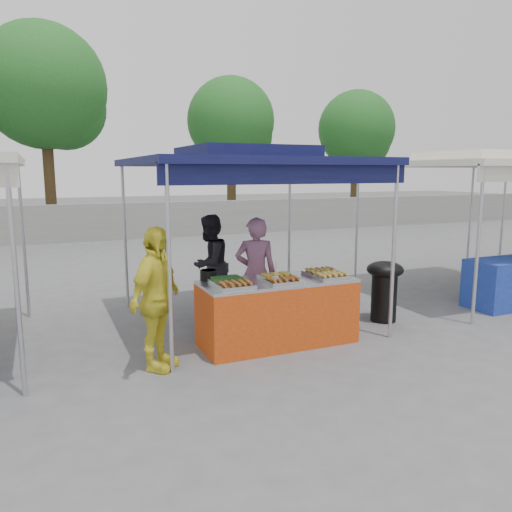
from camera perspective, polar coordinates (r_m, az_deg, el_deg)
name	(u,v)px	position (r m, az deg, el deg)	size (l,w,h in m)	color
ground_plane	(274,341)	(6.73, 2.06, -9.65)	(80.00, 80.00, 0.00)	#57575A
back_wall	(131,221)	(17.03, -14.10, 3.90)	(40.00, 0.25, 1.20)	gray
main_canopy	(246,161)	(7.24, -1.18, 10.82)	(3.20, 3.20, 2.57)	#B6B6BD
neighbor_stall_right	(494,208)	(9.62, 25.59, 5.00)	(3.20, 3.20, 2.57)	#B6B6BD
tree_1	(48,92)	(18.64, -22.64, 16.89)	(4.08, 4.08, 7.01)	#3F2E18
tree_2	(234,125)	(20.40, -2.53, 14.71)	(3.49, 3.42, 5.88)	#3F2E18
tree_3	(359,133)	(22.98, 11.64, 13.65)	(3.40, 3.32, 5.71)	#3F2E18
vendor_table	(277,312)	(6.51, 2.47, -6.38)	(2.00, 0.80, 0.85)	#BC3F11
food_tray_fl	(236,286)	(5.93, -2.33, -3.41)	(0.42, 0.30, 0.07)	silver
food_tray_fm	(283,281)	(6.17, 3.12, -2.89)	(0.42, 0.30, 0.07)	silver
food_tray_fr	(332,276)	(6.51, 8.63, -2.33)	(0.42, 0.30, 0.07)	silver
food_tray_bl	(227,280)	(6.22, -3.34, -2.79)	(0.42, 0.30, 0.07)	silver
food_tray_bm	(276,276)	(6.48, 2.30, -2.27)	(0.42, 0.30, 0.07)	silver
food_tray_br	(320,272)	(6.75, 7.34, -1.86)	(0.42, 0.30, 0.07)	silver
cooking_pot	(209,275)	(6.41, -5.42, -2.17)	(0.22, 0.22, 0.13)	black
skewer_cup	(275,281)	(6.11, 2.23, -2.84)	(0.08, 0.08, 0.10)	#B6B6BD
wok_burner	(384,286)	(7.69, 14.46, -3.30)	(0.54, 0.54, 0.92)	black
crate_left	(229,322)	(7.06, -3.07, -7.50)	(0.48, 0.33, 0.29)	#13279E
crate_right	(279,317)	(7.31, 2.65, -6.94)	(0.45, 0.32, 0.27)	#13279E
crate_stacked	(279,299)	(7.24, 2.67, -4.95)	(0.42, 0.30, 0.25)	#13279E
vendor_woman	(256,274)	(7.03, -0.03, -2.03)	(0.58, 0.38, 1.60)	#855576
helper_man	(210,264)	(7.89, -5.31, -0.92)	(0.76, 0.59, 1.56)	black
customer_person	(156,299)	(5.69, -11.34, -4.85)	(0.96, 0.40, 1.63)	yellow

